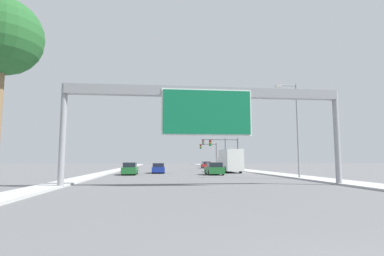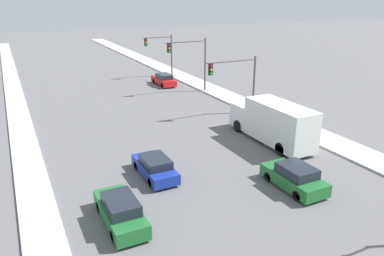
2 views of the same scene
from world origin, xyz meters
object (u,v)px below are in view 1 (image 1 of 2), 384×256
object	(u,v)px
truck_box_primary	(229,161)
street_lamp_right	(295,123)
car_near_left	(158,168)
traffic_light_near_intersection	(227,148)
palm_tree_foreground	(2,38)
sign_gantry	(207,105)
car_far_center	(130,169)
traffic_light_mid_block	(218,148)
car_mid_right	(206,165)
car_far_left	(214,169)
traffic_light_far_intersection	(211,151)

from	to	relation	value
truck_box_primary	street_lamp_right	xyz separation A→B (m)	(3.11, -15.56, 3.79)
car_near_left	traffic_light_near_intersection	distance (m)	15.08
truck_box_primary	palm_tree_foreground	size ratio (longest dim) A/B	0.89
sign_gantry	car_far_center	bearing A→B (deg)	112.05
traffic_light_mid_block	palm_tree_foreground	xyz separation A→B (m)	(-19.51, -46.50, 3.33)
traffic_light_near_intersection	traffic_light_mid_block	bearing A→B (deg)	88.89
truck_box_primary	palm_tree_foreground	world-z (taller)	palm_tree_foreground
palm_tree_foreground	traffic_light_near_intersection	bearing A→B (deg)	62.11
car_mid_right	palm_tree_foreground	size ratio (longest dim) A/B	0.49
sign_gantry	traffic_light_mid_block	xyz separation A→B (m)	(8.61, 40.10, -1.46)
car_far_center	car_mid_right	size ratio (longest dim) A/B	0.98
sign_gantry	truck_box_primary	world-z (taller)	sign_gantry
car_near_left	street_lamp_right	size ratio (longest dim) A/B	0.46
car_far_left	truck_box_primary	size ratio (longest dim) A/B	0.50
truck_box_primary	traffic_light_mid_block	world-z (taller)	traffic_light_mid_block
palm_tree_foreground	street_lamp_right	size ratio (longest dim) A/B	1.01
car_far_center	car_far_left	world-z (taller)	car_far_left
traffic_light_near_intersection	palm_tree_foreground	xyz separation A→B (m)	(-19.32, -36.50, 3.76)
car_far_left	palm_tree_foreground	distance (m)	27.70
traffic_light_mid_block	palm_tree_foreground	world-z (taller)	palm_tree_foreground
truck_box_primary	traffic_light_far_intersection	distance (m)	27.41
car_far_center	palm_tree_foreground	distance (m)	24.99
car_far_left	palm_tree_foreground	xyz separation A→B (m)	(-14.40, -22.62, 6.95)
car_mid_right	traffic_light_mid_block	bearing A→B (deg)	-72.90
sign_gantry	car_far_center	size ratio (longest dim) A/B	4.39
car_near_left	car_mid_right	size ratio (longest dim) A/B	0.91
traffic_light_near_intersection	car_far_left	bearing A→B (deg)	-109.50
sign_gantry	traffic_light_near_intersection	world-z (taller)	sign_gantry
sign_gantry	truck_box_primary	size ratio (longest dim) A/B	2.38
traffic_light_near_intersection	truck_box_primary	bearing A→B (deg)	-101.06
palm_tree_foreground	street_lamp_right	distance (m)	25.18
car_near_left	car_far_center	size ratio (longest dim) A/B	0.93
traffic_light_near_intersection	car_near_left	bearing A→B (deg)	-144.02
sign_gantry	car_far_center	xyz separation A→B (m)	(-7.00, 17.29, -5.07)
car_far_left	street_lamp_right	bearing A→B (deg)	-53.46
car_mid_right	traffic_light_mid_block	size ratio (longest dim) A/B	0.75
car_mid_right	truck_box_primary	bearing A→B (deg)	-90.00
palm_tree_foreground	street_lamp_right	world-z (taller)	palm_tree_foreground
sign_gantry	palm_tree_foreground	distance (m)	12.78
car_mid_right	car_far_left	xyz separation A→B (m)	(-3.50, -29.12, 0.02)
truck_box_primary	sign_gantry	bearing A→B (deg)	-107.03
car_far_left	traffic_light_far_intersection	bearing A→B (deg)	80.98
palm_tree_foreground	street_lamp_right	xyz separation A→B (m)	(21.01, 13.69, -2.18)
traffic_light_mid_block	traffic_light_far_intersection	size ratio (longest dim) A/B	1.08
car_near_left	car_far_left	world-z (taller)	car_far_left
sign_gantry	street_lamp_right	bearing A→B (deg)	35.79
sign_gantry	traffic_light_mid_block	size ratio (longest dim) A/B	3.20
car_far_center	traffic_light_mid_block	world-z (taller)	traffic_light_mid_block
car_far_left	street_lamp_right	distance (m)	12.09
sign_gantry	palm_tree_foreground	world-z (taller)	palm_tree_foreground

